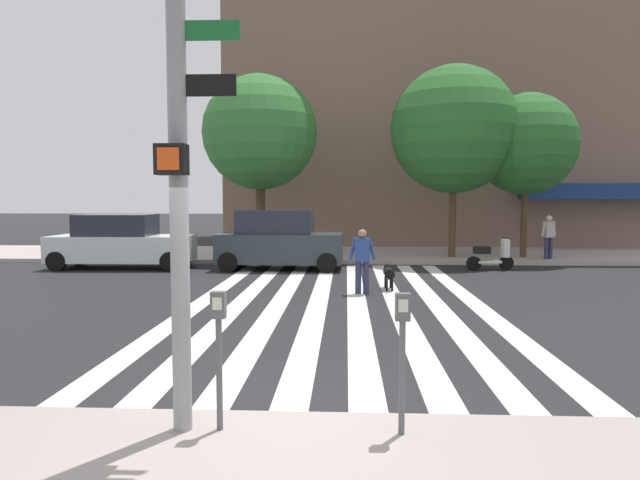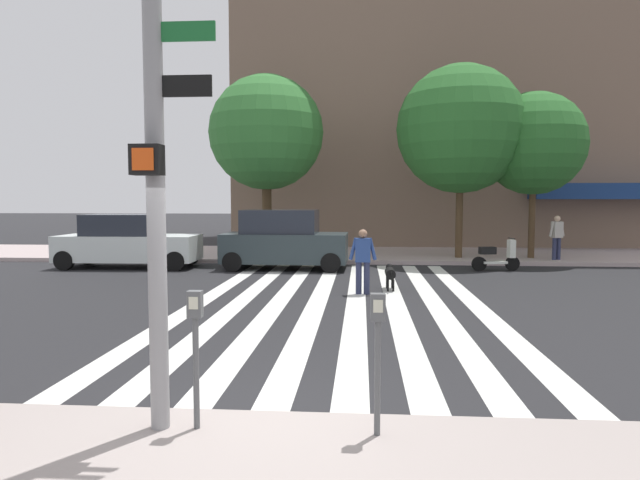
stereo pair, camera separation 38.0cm
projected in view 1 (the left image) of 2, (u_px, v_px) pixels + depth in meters
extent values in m
plane|color=#232326|center=(317.00, 300.00, 13.24)|extent=(160.00, 160.00, 0.00)
cube|color=#B5A2A0|center=(330.00, 254.00, 23.54)|extent=(80.00, 6.00, 0.15)
cube|color=silver|center=(206.00, 299.00, 13.36)|extent=(0.45, 14.09, 0.01)
cube|color=silver|center=(244.00, 299.00, 13.32)|extent=(0.45, 14.09, 0.01)
cube|color=silver|center=(281.00, 300.00, 13.28)|extent=(0.45, 14.09, 0.01)
cube|color=silver|center=(319.00, 300.00, 13.23)|extent=(0.45, 14.09, 0.01)
cube|color=silver|center=(357.00, 300.00, 13.19)|extent=(0.45, 14.09, 0.01)
cube|color=silver|center=(395.00, 301.00, 13.15)|extent=(0.45, 14.09, 0.01)
cube|color=silver|center=(433.00, 301.00, 13.11)|extent=(0.45, 14.09, 0.01)
cube|color=silver|center=(472.00, 301.00, 13.07)|extent=(0.45, 14.09, 0.01)
cube|color=#7C6452|center=(498.00, 24.00, 31.95)|extent=(29.13, 13.56, 24.83)
cube|color=navy|center=(596.00, 191.00, 25.18)|extent=(6.60, 1.60, 0.70)
cylinder|color=gray|center=(178.00, 129.00, 5.24)|extent=(0.18, 0.18, 5.80)
cube|color=black|center=(172.00, 160.00, 5.06)|extent=(0.28, 0.18, 0.28)
cube|color=#E54C14|center=(168.00, 159.00, 4.96)|extent=(0.20, 0.01, 0.20)
cube|color=#19662D|center=(208.00, 30.00, 5.16)|extent=(0.60, 0.03, 0.18)
cube|color=black|center=(206.00, 85.00, 5.20)|extent=(0.56, 0.03, 0.20)
cylinder|color=#515456|center=(219.00, 374.00, 5.40)|extent=(0.06, 0.06, 1.10)
cube|color=#515456|center=(218.00, 305.00, 5.35)|extent=(0.14, 0.10, 0.26)
cube|color=beige|center=(217.00, 304.00, 5.29)|extent=(0.09, 0.01, 0.12)
cylinder|color=#515456|center=(402.00, 378.00, 5.29)|extent=(0.06, 0.06, 1.10)
cube|color=#515456|center=(403.00, 307.00, 5.24)|extent=(0.14, 0.10, 0.26)
cube|color=beige|center=(403.00, 306.00, 5.19)|extent=(0.09, 0.01, 0.12)
cube|color=silver|center=(123.00, 248.00, 19.35)|extent=(4.82, 1.95, 0.89)
cube|color=#232833|center=(116.00, 225.00, 19.29)|extent=(2.54, 1.68, 0.73)
cylinder|color=black|center=(184.00, 256.00, 20.17)|extent=(0.66, 0.23, 0.66)
cylinder|color=black|center=(170.00, 262.00, 18.48)|extent=(0.66, 0.23, 0.66)
cylinder|color=black|center=(80.00, 256.00, 20.26)|extent=(0.66, 0.23, 0.66)
cylinder|color=black|center=(57.00, 261.00, 18.58)|extent=(0.66, 0.23, 0.66)
cube|color=#2B373A|center=(281.00, 248.00, 19.08)|extent=(4.26, 2.01, 0.98)
cube|color=#232833|center=(276.00, 222.00, 19.03)|extent=(2.55, 1.75, 0.80)
cylinder|color=black|center=(330.00, 257.00, 19.89)|extent=(0.66, 0.23, 0.66)
cylinder|color=black|center=(327.00, 263.00, 18.12)|extent=(0.66, 0.23, 0.66)
cylinder|color=black|center=(239.00, 257.00, 20.10)|extent=(0.66, 0.23, 0.66)
cylinder|color=black|center=(228.00, 262.00, 18.34)|extent=(0.66, 0.23, 0.66)
cylinder|color=black|center=(506.00, 263.00, 18.86)|extent=(0.49, 0.18, 0.48)
cylinder|color=black|center=(474.00, 263.00, 18.73)|extent=(0.50, 0.22, 0.48)
cube|color=silver|center=(489.00, 262.00, 18.79)|extent=(0.84, 0.45, 0.08)
cube|color=black|center=(482.00, 250.00, 18.73)|extent=(0.56, 0.38, 0.24)
cube|color=silver|center=(505.00, 248.00, 18.82)|extent=(0.24, 0.31, 0.60)
cylinder|color=black|center=(506.00, 238.00, 18.80)|extent=(0.12, 0.50, 0.04)
cylinder|color=#4C3823|center=(261.00, 210.00, 22.47)|extent=(0.38, 0.38, 3.65)
sphere|color=#337533|center=(260.00, 132.00, 22.24)|extent=(4.58, 4.58, 4.58)
cylinder|color=#4C3823|center=(453.00, 211.00, 21.58)|extent=(0.27, 0.27, 3.57)
sphere|color=#286628|center=(454.00, 130.00, 21.36)|extent=(4.87, 4.87, 4.87)
cylinder|color=#4C3823|center=(524.00, 215.00, 21.55)|extent=(0.24, 0.24, 3.29)
sphere|color=#286628|center=(526.00, 144.00, 21.35)|extent=(3.88, 3.88, 3.88)
cylinder|color=#282D4C|center=(358.00, 278.00, 14.07)|extent=(0.15, 0.15, 0.82)
cylinder|color=#282D4C|center=(366.00, 278.00, 14.06)|extent=(0.15, 0.15, 0.82)
cube|color=navy|center=(362.00, 250.00, 14.02)|extent=(0.38, 0.24, 0.60)
cylinder|color=navy|center=(353.00, 249.00, 14.02)|extent=(0.22, 0.09, 0.57)
cylinder|color=navy|center=(372.00, 249.00, 14.00)|extent=(0.22, 0.09, 0.57)
sphere|color=#936B51|center=(362.00, 234.00, 13.99)|extent=(0.22, 0.22, 0.22)
cylinder|color=black|center=(389.00, 273.00, 14.75)|extent=(0.26, 0.72, 0.26)
sphere|color=black|center=(388.00, 267.00, 15.18)|extent=(0.20, 0.20, 0.20)
cylinder|color=black|center=(390.00, 273.00, 14.29)|extent=(0.04, 0.23, 0.16)
cylinder|color=black|center=(385.00, 282.00, 15.02)|extent=(0.06, 0.06, 0.32)
cylinder|color=black|center=(391.00, 282.00, 15.02)|extent=(0.06, 0.06, 0.32)
cylinder|color=black|center=(387.00, 285.00, 14.52)|extent=(0.06, 0.06, 0.32)
cylinder|color=black|center=(392.00, 285.00, 14.52)|extent=(0.06, 0.06, 0.32)
cylinder|color=#282D4C|center=(550.00, 248.00, 20.98)|extent=(0.20, 0.20, 0.82)
cylinder|color=#282D4C|center=(546.00, 248.00, 20.90)|extent=(0.20, 0.20, 0.82)
cube|color=#B2ADA3|center=(549.00, 229.00, 20.89)|extent=(0.44, 0.37, 0.60)
cylinder|color=#B2ADA3|center=(554.00, 228.00, 20.98)|extent=(0.24, 0.17, 0.57)
cylinder|color=#B2ADA3|center=(544.00, 229.00, 20.80)|extent=(0.24, 0.17, 0.57)
sphere|color=beige|center=(549.00, 218.00, 20.86)|extent=(0.29, 0.29, 0.22)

